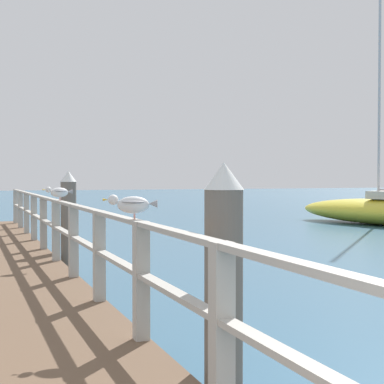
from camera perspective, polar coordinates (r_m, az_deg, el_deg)
pier_railing at (r=9.86m, az=-12.92°, el=-2.89°), size 0.12×16.75×0.99m
dock_piling_near at (r=4.37m, az=3.05°, el=-9.76°), size 0.29×0.29×1.93m
dock_piling_far at (r=11.01m, az=-11.75°, el=-2.98°), size 0.29×0.29×1.93m
seagull_foreground at (r=5.18m, az=-5.75°, el=-1.14°), size 0.46×0.24×0.21m
seagull_background at (r=9.44m, az=-12.65°, el=0.02°), size 0.47×0.22×0.21m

